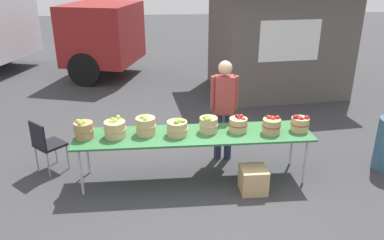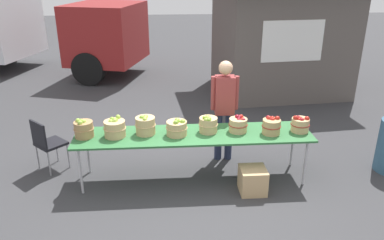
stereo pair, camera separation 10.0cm
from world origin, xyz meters
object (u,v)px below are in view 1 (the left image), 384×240
apple_basket_green_4 (208,124)px  vendor_adult (224,103)px  apple_basket_red_2 (300,123)px  apple_basket_green_2 (146,125)px  apple_basket_red_0 (238,124)px  market_table (194,136)px  apple_basket_green_0 (84,129)px  apple_basket_green_1 (115,128)px  apple_basket_green_3 (177,128)px  apple_basket_red_1 (271,125)px  folding_chair (46,142)px  produce_crate (253,180)px

apple_basket_green_4 → vendor_adult: bearing=59.6°
apple_basket_red_2 → vendor_adult: bearing=149.0°
apple_basket_green_2 → apple_basket_green_4: (0.93, -0.01, -0.01)m
apple_basket_red_0 → vendor_adult: 0.59m
market_table → vendor_adult: size_ratio=2.07×
apple_basket_green_4 → apple_basket_red_0: size_ratio=1.00×
apple_basket_green_0 → apple_basket_green_4: bearing=1.1°
apple_basket_green_2 → apple_basket_green_1: bearing=-173.2°
apple_basket_red_2 → apple_basket_green_3: bearing=179.9°
apple_basket_red_1 → folding_chair: bearing=171.8°
apple_basket_red_0 → folding_chair: bearing=172.5°
apple_basket_red_1 → apple_basket_green_0: bearing=178.2°
apple_basket_green_0 → apple_basket_red_1: (2.74, -0.08, -0.00)m
apple_basket_red_0 → produce_crate: apple_basket_red_0 is taller
apple_basket_green_4 → apple_basket_green_2: bearing=179.4°
apple_basket_green_2 → apple_basket_red_1: (1.85, -0.13, -0.02)m
apple_basket_green_3 → produce_crate: (1.07, -0.43, -0.68)m
apple_basket_green_3 → apple_basket_red_0: apple_basket_green_3 is taller
apple_basket_red_1 → apple_basket_green_3: bearing=177.9°
apple_basket_red_1 → folding_chair: (-3.42, 0.50, -0.36)m
apple_basket_red_0 → apple_basket_red_2: size_ratio=1.02×
apple_basket_green_2 → apple_basket_green_3: size_ratio=0.96×
apple_basket_red_1 → apple_basket_green_1: bearing=178.1°
apple_basket_green_1 → apple_basket_green_4: size_ratio=1.13×
apple_basket_green_2 → folding_chair: 1.66m
market_table → apple_basket_red_2: (1.59, -0.02, 0.15)m
apple_basket_red_1 → apple_basket_red_2: 0.45m
apple_basket_green_2 → produce_crate: size_ratio=0.82×
apple_basket_green_1 → apple_basket_green_4: apple_basket_green_1 is taller
apple_basket_red_2 → vendor_adult: (-1.05, 0.63, 0.13)m
apple_basket_green_0 → folding_chair: apple_basket_green_0 is taller
vendor_adult → folding_chair: size_ratio=1.97×
apple_basket_green_1 → produce_crate: (1.97, -0.45, -0.69)m
apple_basket_green_0 → vendor_adult: bearing=15.4°
apple_basket_green_3 → apple_basket_green_1: bearing=178.4°
apple_basket_green_0 → folding_chair: 0.88m
apple_basket_green_1 → market_table: bearing=-0.6°
apple_basket_green_2 → folding_chair: (-1.57, 0.37, -0.38)m
apple_basket_green_0 → apple_basket_green_2: size_ratio=0.95×
market_table → folding_chair: folding_chair is taller
apple_basket_green_0 → vendor_adult: size_ratio=0.17×
apple_basket_green_3 → apple_basket_red_2: bearing=-0.1°
vendor_adult → produce_crate: (0.28, -1.05, -0.81)m
apple_basket_green_4 → vendor_adult: size_ratio=0.17×
apple_basket_green_2 → folding_chair: apple_basket_green_2 is taller
market_table → apple_basket_green_0: 1.60m
apple_basket_green_0 → folding_chair: bearing=149.1°
apple_basket_green_0 → apple_basket_red_0: bearing=0.6°
apple_basket_red_0 → vendor_adult: vendor_adult is taller
market_table → apple_basket_green_1: 1.15m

